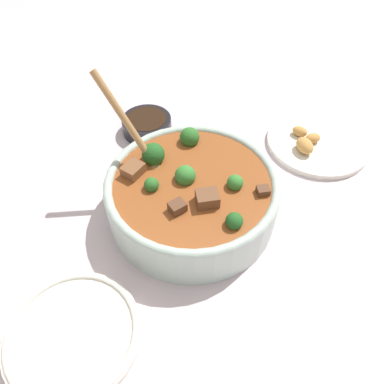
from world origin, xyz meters
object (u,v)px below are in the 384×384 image
Objects in this scene: stew_bowl at (192,194)px; condiment_bowl at (147,124)px; food_plate at (316,142)px; empty_plate at (72,334)px.

stew_bowl is 3.11× the size of condiment_bowl.
stew_bowl is at bearing 55.40° from condiment_bowl.
stew_bowl is at bearing -23.23° from food_plate.
condiment_bowl is at bearing -65.06° from food_plate.
food_plate reaches higher than condiment_bowl.
empty_plate is (0.28, -0.02, -0.04)m from stew_bowl.
food_plate is at bearing 156.77° from stew_bowl.
empty_plate is 0.60m from food_plate.
stew_bowl reaches higher than food_plate.
stew_bowl is 0.33m from food_plate.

